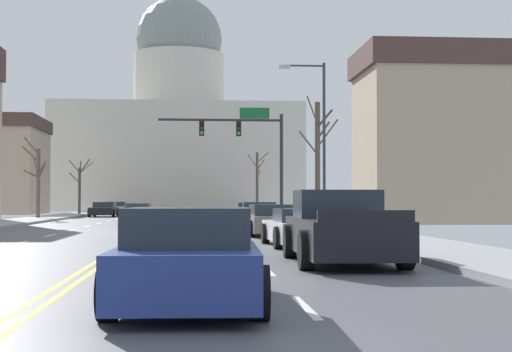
% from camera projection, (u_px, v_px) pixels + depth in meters
% --- Properties ---
extents(ground, '(20.00, 180.00, 0.20)m').
position_uv_depth(ground, '(146.00, 231.00, 33.73)').
color(ground, '#4F4F54').
extents(signal_gantry, '(7.91, 0.41, 7.10)m').
position_uv_depth(signal_gantry, '(247.00, 140.00, 49.24)').
color(signal_gantry, '#28282D').
rests_on(signal_gantry, ground).
extents(street_lamp_right, '(2.24, 0.24, 7.75)m').
position_uv_depth(street_lamp_right, '(318.00, 129.00, 36.75)').
color(street_lamp_right, '#333338').
rests_on(street_lamp_right, ground).
extents(capitol_building, '(31.64, 18.88, 31.00)m').
position_uv_depth(capitol_building, '(179.00, 135.00, 103.81)').
color(capitol_building, beige).
rests_on(capitol_building, ground).
extents(sedan_near_00, '(2.22, 4.68, 1.22)m').
position_uv_depth(sedan_near_00, '(252.00, 214.00, 44.63)').
color(sedan_near_00, '#6B6056').
rests_on(sedan_near_00, ground).
extents(sedan_near_01, '(2.02, 4.32, 1.27)m').
position_uv_depth(sedan_near_01, '(258.00, 216.00, 37.32)').
color(sedan_near_01, navy).
rests_on(sedan_near_01, ground).
extents(sedan_near_02, '(2.10, 4.62, 1.21)m').
position_uv_depth(sedan_near_02, '(271.00, 221.00, 30.00)').
color(sedan_near_02, '#6B6056').
rests_on(sedan_near_02, ground).
extents(sedan_near_03, '(2.24, 4.60, 1.12)m').
position_uv_depth(sedan_near_03, '(303.00, 228.00, 23.16)').
color(sedan_near_03, silver).
rests_on(sedan_near_03, ground).
extents(pickup_truck_near_04, '(2.34, 5.49, 1.61)m').
position_uv_depth(pickup_truck_near_04, '(341.00, 230.00, 17.08)').
color(pickup_truck_near_04, black).
rests_on(pickup_truck_near_04, ground).
extents(sedan_near_05, '(2.08, 4.46, 1.28)m').
position_uv_depth(sedan_near_05, '(189.00, 259.00, 10.17)').
color(sedan_near_05, navy).
rests_on(sedan_near_05, ground).
extents(sedan_oncoming_00, '(2.16, 4.76, 1.13)m').
position_uv_depth(sedan_oncoming_00, '(138.00, 212.00, 54.95)').
color(sedan_oncoming_00, silver).
rests_on(sedan_oncoming_00, ground).
extents(sedan_oncoming_01, '(2.19, 4.68, 1.20)m').
position_uv_depth(sedan_oncoming_01, '(104.00, 210.00, 63.23)').
color(sedan_oncoming_01, black).
rests_on(sedan_oncoming_01, ground).
extents(sedan_oncoming_02, '(1.96, 4.66, 1.19)m').
position_uv_depth(sedan_oncoming_02, '(117.00, 208.00, 74.63)').
color(sedan_oncoming_02, '#9EA3A8').
rests_on(sedan_oncoming_02, ground).
extents(flank_building_02, '(12.08, 7.14, 10.39)m').
position_uv_depth(flank_building_02, '(459.00, 135.00, 46.49)').
color(flank_building_02, tan).
rests_on(flank_building_02, ground).
extents(bare_tree_00, '(1.95, 1.67, 6.49)m').
position_uv_depth(bare_tree_00, '(318.00, 159.00, 38.28)').
color(bare_tree_00, brown).
rests_on(bare_tree_00, ground).
extents(bare_tree_01, '(2.22, 1.12, 4.95)m').
position_uv_depth(bare_tree_01, '(80.00, 186.00, 70.36)').
color(bare_tree_01, '#4C3D2D').
rests_on(bare_tree_01, ground).
extents(bare_tree_02, '(2.27, 1.62, 6.44)m').
position_uv_depth(bare_tree_02, '(257.00, 180.00, 84.80)').
color(bare_tree_02, brown).
rests_on(bare_tree_02, ground).
extents(bare_tree_03, '(1.93, 2.48, 5.65)m').
position_uv_depth(bare_tree_03, '(38.00, 178.00, 54.65)').
color(bare_tree_03, brown).
rests_on(bare_tree_03, ground).
extents(pedestrian_00, '(0.35, 0.34, 1.66)m').
position_uv_depth(pedestrian_00, '(325.00, 207.00, 34.31)').
color(pedestrian_00, '#33333D').
rests_on(pedestrian_00, ground).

